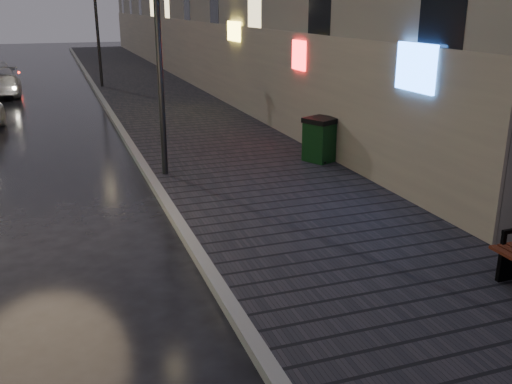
# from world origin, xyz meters

# --- Properties ---
(ground) EXTENTS (120.00, 120.00, 0.00)m
(ground) POSITION_xyz_m (0.00, 0.00, 0.00)
(ground) COLOR black
(ground) RESTS_ON ground
(sidewalk) EXTENTS (4.60, 58.00, 0.15)m
(sidewalk) POSITION_xyz_m (3.90, 21.00, 0.07)
(sidewalk) COLOR black
(sidewalk) RESTS_ON ground
(curb) EXTENTS (0.20, 58.00, 0.15)m
(curb) POSITION_xyz_m (1.50, 21.00, 0.07)
(curb) COLOR slate
(curb) RESTS_ON ground
(lamp_near) EXTENTS (0.36, 0.36, 5.28)m
(lamp_near) POSITION_xyz_m (1.85, 6.00, 3.49)
(lamp_near) COLOR black
(lamp_near) RESTS_ON sidewalk
(lamp_far) EXTENTS (0.36, 0.36, 5.28)m
(lamp_far) POSITION_xyz_m (1.85, 22.00, 3.49)
(lamp_far) COLOR black
(lamp_far) RESTS_ON sidewalk
(trash_bin) EXTENTS (0.96, 0.96, 1.10)m
(trash_bin) POSITION_xyz_m (5.80, 5.84, 0.71)
(trash_bin) COLOR black
(trash_bin) RESTS_ON sidewalk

